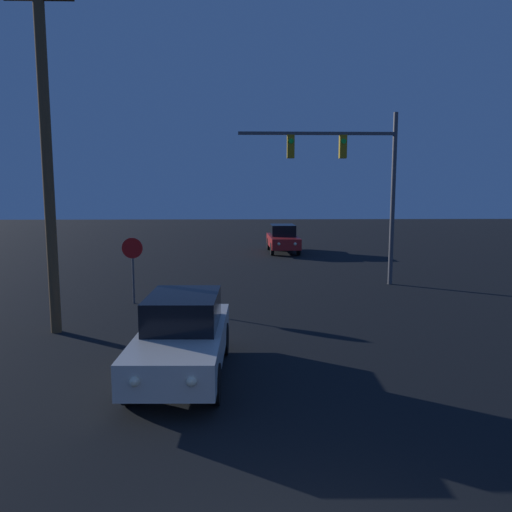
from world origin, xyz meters
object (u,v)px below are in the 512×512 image
object	(u,v)px
utility_pole	(46,147)
stop_sign	(133,258)
car_far	(283,238)
traffic_signal_mast	(354,170)
car_near	(183,335)

from	to	relation	value
utility_pole	stop_sign	bearing A→B (deg)	67.71
car_far	traffic_signal_mast	world-z (taller)	traffic_signal_mast
car_far	utility_pole	bearing A→B (deg)	64.69
traffic_signal_mast	utility_pole	world-z (taller)	utility_pole
car_near	traffic_signal_mast	bearing A→B (deg)	-118.67
car_far	utility_pole	size ratio (longest dim) A/B	0.47
car_far	traffic_signal_mast	distance (m)	11.27
stop_sign	car_far	bearing A→B (deg)	65.62
car_far	utility_pole	xyz separation A→B (m)	(-7.57, -17.02, 4.10)
car_near	car_far	bearing A→B (deg)	-99.00
car_near	traffic_signal_mast	xyz separation A→B (m)	(5.70, 9.83, 3.74)
car_near	utility_pole	distance (m)	6.49
stop_sign	utility_pole	distance (m)	4.98
car_near	stop_sign	size ratio (longest dim) A/B	2.02
traffic_signal_mast	utility_pole	size ratio (longest dim) A/B	0.72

